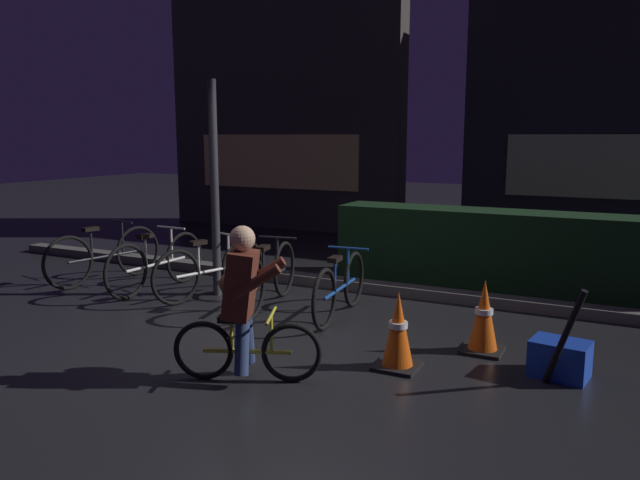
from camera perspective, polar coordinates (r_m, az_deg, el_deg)
The scene contains 16 objects.
ground_plane at distance 5.90m, azimuth -4.40°, elevation -9.38°, with size 40.00×40.00×0.00m, color black.
sidewalk_curb at distance 7.78m, azimuth 3.97°, elevation -4.23°, with size 12.00×0.24×0.12m, color #56544F.
hedge_row at distance 8.08m, azimuth 18.40°, elevation -1.03°, with size 4.80×0.70×0.99m, color black.
storefront_left at distance 13.02m, azimuth -3.46°, elevation 11.72°, with size 5.24×0.54×4.82m.
storefront_right at distance 11.98m, azimuth 26.59°, elevation 10.20°, with size 5.48×0.54×4.52m.
street_post at distance 7.45m, azimuth -9.75°, elevation 4.60°, with size 0.10×0.10×2.57m, color #2D2D33.
parked_bike_leftmost at distance 8.61m, azimuth -19.37°, elevation -1.36°, with size 0.48×1.71×0.80m.
parked_bike_left_mid at distance 7.95m, azimuth -14.92°, elevation -2.08°, with size 0.46×1.69×0.78m.
parked_bike_center_left at distance 7.47m, azimuth -10.10°, elevation -2.72°, with size 0.57×1.56×0.75m.
parked_bike_center_right at distance 6.98m, azimuth -4.74°, elevation -3.42°, with size 0.46×1.65×0.77m.
parked_bike_right_mid at distance 6.56m, azimuth 1.87°, elevation -4.40°, with size 0.46×1.57×0.72m.
traffic_cone_near at distance 5.20m, azimuth 7.25°, elevation -8.40°, with size 0.36×0.36×0.66m.
traffic_cone_far at distance 5.72m, azimuth 14.95°, elevation -6.95°, with size 0.36×0.36×0.66m.
blue_crate at distance 5.39m, azimuth 21.36°, elevation -10.23°, with size 0.44×0.32×0.30m, color #193DB7.
cyclist at distance 4.87m, azimuth -7.11°, elevation -5.83°, with size 1.12×0.54×1.25m.
closed_umbrella at distance 5.07m, azimuth 21.71°, elevation -8.43°, with size 0.05×0.05×0.85m, color black.
Camera 1 is at (2.89, -4.78, 1.92)m, focal length 34.48 mm.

